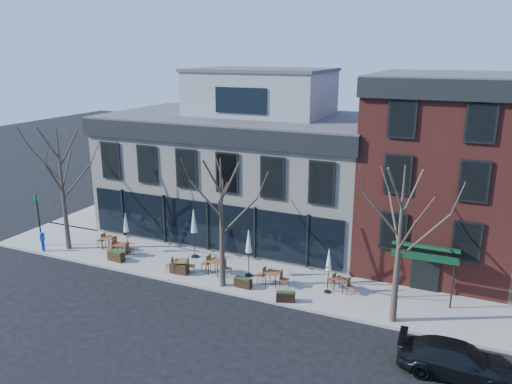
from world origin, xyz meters
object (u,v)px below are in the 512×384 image
at_px(parked_sedan, 458,360).
at_px(call_box, 43,241).
at_px(umbrella_0, 126,225).
at_px(cafe_set_0, 109,242).

xyz_separation_m(parked_sedan, call_box, (-24.60, 2.67, 0.16)).
bearing_deg(parked_sedan, umbrella_0, 74.33).
height_order(call_box, umbrella_0, umbrella_0).
bearing_deg(cafe_set_0, parked_sedan, -12.31).
relative_size(call_box, cafe_set_0, 0.69).
relative_size(parked_sedan, call_box, 3.57).
distance_m(cafe_set_0, umbrella_0, 1.88).
height_order(call_box, cafe_set_0, call_box).
bearing_deg(umbrella_0, parked_sedan, -13.49).
xyz_separation_m(parked_sedan, cafe_set_0, (-20.95, 4.57, -0.02)).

